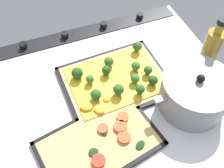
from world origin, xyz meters
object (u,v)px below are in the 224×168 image
at_px(baking_tray_back, 99,144).
at_px(veggie_pizza_back, 101,142).
at_px(broccoli_pizza, 116,79).
at_px(cooking_pot, 194,93).
at_px(baking_tray_front, 115,81).
at_px(oil_bottle, 210,51).

height_order(baking_tray_back, veggie_pizza_back, veggie_pizza_back).
bearing_deg(baking_tray_back, broccoli_pizza, -123.47).
height_order(veggie_pizza_back, cooking_pot, cooking_pot).
distance_m(baking_tray_front, broccoli_pizza, 0.02).
xyz_separation_m(baking_tray_front, veggie_pizza_back, (0.12, 0.20, 0.01)).
relative_size(veggie_pizza_back, oil_bottle, 1.55).
bearing_deg(baking_tray_back, baking_tray_front, -123.18).
relative_size(baking_tray_front, oil_bottle, 1.62).
distance_m(baking_tray_front, baking_tray_back, 0.24).
xyz_separation_m(veggie_pizza_back, cooking_pot, (-0.32, -0.03, 0.05)).
xyz_separation_m(baking_tray_back, cooking_pot, (-0.32, -0.03, 0.06)).
bearing_deg(baking_tray_back, oil_bottle, -162.63).
xyz_separation_m(cooking_pot, oil_bottle, (-0.12, -0.11, 0.03)).
bearing_deg(oil_bottle, baking_tray_front, -10.83).
height_order(baking_tray_front, oil_bottle, oil_bottle).
bearing_deg(baking_tray_front, baking_tray_back, 56.82).
bearing_deg(broccoli_pizza, veggie_pizza_back, 57.80).
relative_size(baking_tray_back, oil_bottle, 1.68).
bearing_deg(baking_tray_front, veggie_pizza_back, 58.08).
bearing_deg(oil_bottle, baking_tray_back, 17.37).
height_order(baking_tray_front, cooking_pot, cooking_pot).
distance_m(broccoli_pizza, baking_tray_back, 0.23).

